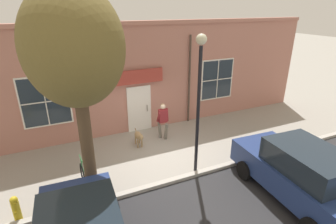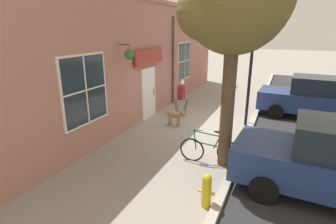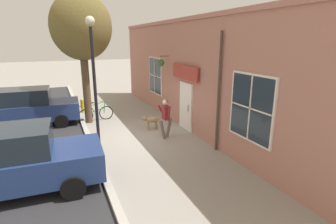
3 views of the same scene
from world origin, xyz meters
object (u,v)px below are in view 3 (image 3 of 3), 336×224
parked_car_nearest_curb (28,107)px  parked_car_mid_block (13,161)px  street_tree_by_curb (83,29)px  street_lamp (93,65)px  fire_hydrant (82,105)px  dog_on_leash (151,120)px  leaning_bicycle (96,113)px  pedestrian_walking (166,115)px

parked_car_nearest_curb → parked_car_mid_block: bearing=90.5°
street_tree_by_curb → street_lamp: (0.14, 3.52, -1.31)m
parked_car_mid_block → fire_hydrant: (-2.47, -7.53, -0.48)m
street_lamp → street_tree_by_curb: bearing=-92.3°
parked_car_mid_block → street_lamp: bearing=-140.0°
parked_car_nearest_curb → fire_hydrant: size_ratio=5.70×
dog_on_leash → parked_car_nearest_curb: size_ratio=0.23×
leaning_bicycle → parked_car_mid_block: bearing=62.5°
pedestrian_walking → dog_on_leash: (0.22, -1.16, -0.51)m
street_tree_by_curb → leaning_bicycle: (-0.31, -0.03, -3.98)m
leaning_bicycle → fire_hydrant: size_ratio=2.24×
pedestrian_walking → parked_car_nearest_curb: size_ratio=0.37×
pedestrian_walking → dog_on_leash: 1.28m
parked_car_nearest_curb → street_lamp: 5.22m
pedestrian_walking → street_lamp: bearing=1.4°
parked_car_nearest_curb → street_lamp: street_lamp is taller
parked_car_mid_block → fire_hydrant: parked_car_mid_block is taller
leaning_bicycle → parked_car_nearest_curb: bearing=-9.4°
pedestrian_walking → leaning_bicycle: bearing=-57.1°
parked_car_nearest_curb → leaning_bicycle: bearing=170.6°
leaning_bicycle → parked_car_mid_block: 6.34m
pedestrian_walking → street_lamp: street_lamp is taller
fire_hydrant → dog_on_leash: bearing=120.2°
dog_on_leash → street_lamp: size_ratio=0.22×
street_tree_by_curb → parked_car_nearest_curb: street_tree_by_curb is taller
leaning_bicycle → parked_car_nearest_curb: 3.05m
pedestrian_walking → leaning_bicycle: (2.25, -3.48, -0.58)m
dog_on_leash → leaning_bicycle: bearing=-48.9°
pedestrian_walking → street_tree_by_curb: street_tree_by_curb is taller
parked_car_nearest_curb → fire_hydrant: bearing=-150.4°
dog_on_leash → street_lamp: bearing=26.2°
dog_on_leash → street_lamp: street_lamp is taller
parked_car_mid_block → pedestrian_walking: bearing=-157.6°
street_tree_by_curb → fire_hydrant: street_tree_by_curb is taller
pedestrian_walking → parked_car_mid_block: parked_car_mid_block is taller
street_tree_by_curb → street_lamp: 3.76m
street_tree_by_curb → pedestrian_walking: bearing=126.5°
pedestrian_walking → fire_hydrant: bearing=-63.5°
pedestrian_walking → street_lamp: (2.70, 0.07, 2.09)m
leaning_bicycle → fire_hydrant: leaning_bicycle is taller
pedestrian_walking → street_tree_by_curb: 5.48m
parked_car_nearest_curb → parked_car_mid_block: 6.10m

